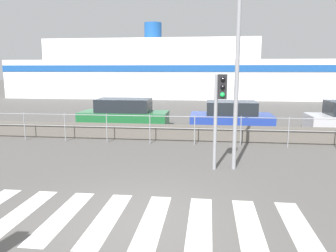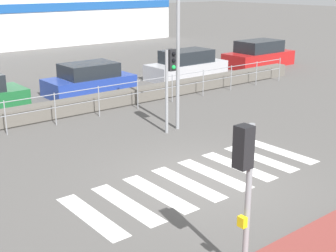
% 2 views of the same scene
% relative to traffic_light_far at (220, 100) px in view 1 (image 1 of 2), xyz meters
% --- Properties ---
extents(ground_plane, '(160.00, 160.00, 0.00)m').
position_rel_traffic_light_far_xyz_m(ground_plane, '(-1.68, -3.45, -2.00)').
color(ground_plane, '#565451').
extents(crosswalk, '(6.75, 2.40, 0.01)m').
position_rel_traffic_light_far_xyz_m(crosswalk, '(-1.78, -3.45, -2.00)').
color(crosswalk, silver).
rests_on(crosswalk, ground_plane).
extents(seawall, '(24.96, 0.55, 0.59)m').
position_rel_traffic_light_far_xyz_m(seawall, '(-1.68, 3.96, -1.71)').
color(seawall, '#605B54').
rests_on(seawall, ground_plane).
extents(harbor_fence, '(22.50, 0.04, 1.14)m').
position_rel_traffic_light_far_xyz_m(harbor_fence, '(-1.68, 3.09, -1.25)').
color(harbor_fence, gray).
rests_on(harbor_fence, ground_plane).
extents(traffic_light_far, '(0.34, 0.32, 2.72)m').
position_rel_traffic_light_far_xyz_m(traffic_light_far, '(0.00, 0.00, 0.00)').
color(traffic_light_far, gray).
rests_on(traffic_light_far, ground_plane).
extents(streetlamp, '(0.32, 0.90, 5.84)m').
position_rel_traffic_light_far_xyz_m(streetlamp, '(0.46, -0.02, 1.61)').
color(streetlamp, gray).
rests_on(streetlamp, ground_plane).
extents(ferry_boat, '(37.90, 8.60, 7.66)m').
position_rel_traffic_light_far_xyz_m(ferry_boat, '(-2.59, 25.72, 0.48)').
color(ferry_boat, white).
rests_on(ferry_boat, ground_plane).
extents(parked_car_green, '(4.35, 1.75, 1.43)m').
position_rel_traffic_light_far_xyz_m(parked_car_green, '(-4.48, 6.57, -1.39)').
color(parked_car_green, '#1E6633').
rests_on(parked_car_green, ground_plane).
extents(parked_car_blue, '(3.87, 1.83, 1.36)m').
position_rel_traffic_light_far_xyz_m(parked_car_blue, '(0.78, 6.57, -1.42)').
color(parked_car_blue, '#233D9E').
rests_on(parked_car_blue, ground_plane).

